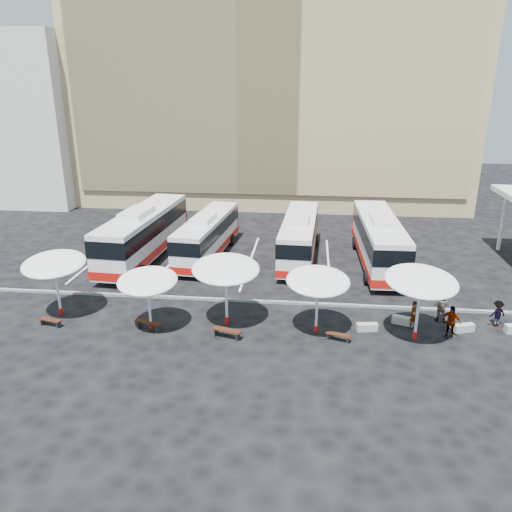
# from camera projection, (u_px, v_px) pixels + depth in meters

# --- Properties ---
(ground) EXTENTS (120.00, 120.00, 0.00)m
(ground) POSITION_uv_depth(u_px,v_px,m) (235.00, 305.00, 30.97)
(ground) COLOR black
(ground) RESTS_ON ground
(sandstone_building) EXTENTS (42.00, 18.25, 29.60)m
(sandstone_building) POSITION_uv_depth(u_px,v_px,m) (275.00, 85.00, 56.65)
(sandstone_building) COLOR tan
(sandstone_building) RESTS_ON ground
(apartment_block) EXTENTS (14.00, 14.00, 18.00)m
(apartment_block) POSITION_uv_depth(u_px,v_px,m) (28.00, 119.00, 57.09)
(apartment_block) COLOR beige
(apartment_block) RESTS_ON ground
(curb_divider) EXTENTS (34.00, 0.25, 0.15)m
(curb_divider) POSITION_uv_depth(u_px,v_px,m) (236.00, 300.00, 31.41)
(curb_divider) COLOR black
(curb_divider) RESTS_ON ground
(bay_lines) EXTENTS (24.15, 12.00, 0.01)m
(bay_lines) POSITION_uv_depth(u_px,v_px,m) (250.00, 261.00, 38.47)
(bay_lines) COLOR white
(bay_lines) RESTS_ON ground
(bus_0) EXTENTS (3.66, 13.18, 4.13)m
(bus_0) POSITION_uv_depth(u_px,v_px,m) (144.00, 232.00, 38.46)
(bus_0) COLOR white
(bus_0) RESTS_ON ground
(bus_1) EXTENTS (3.36, 11.20, 3.50)m
(bus_1) POSITION_uv_depth(u_px,v_px,m) (207.00, 234.00, 38.97)
(bus_1) COLOR white
(bus_1) RESTS_ON ground
(bus_2) EXTENTS (3.04, 11.50, 3.62)m
(bus_2) POSITION_uv_depth(u_px,v_px,m) (299.00, 236.00, 38.45)
(bus_2) COLOR white
(bus_2) RESTS_ON ground
(bus_3) EXTENTS (3.12, 12.43, 3.93)m
(bus_3) POSITION_uv_depth(u_px,v_px,m) (379.00, 239.00, 37.15)
(bus_3) COLOR white
(bus_3) RESTS_ON ground
(sunshade_0) EXTENTS (4.06, 4.10, 3.77)m
(sunshade_0) POSITION_uv_depth(u_px,v_px,m) (54.00, 264.00, 28.62)
(sunshade_0) COLOR white
(sunshade_0) RESTS_ON ground
(sunshade_1) EXTENTS (3.57, 3.61, 3.42)m
(sunshade_1) POSITION_uv_depth(u_px,v_px,m) (148.00, 281.00, 26.97)
(sunshade_1) COLOR white
(sunshade_1) RESTS_ON ground
(sunshade_2) EXTENTS (4.49, 4.53, 3.94)m
(sunshade_2) POSITION_uv_depth(u_px,v_px,m) (226.00, 269.00, 27.45)
(sunshade_2) COLOR white
(sunshade_2) RESTS_ON ground
(sunshade_3) EXTENTS (3.92, 3.96, 3.60)m
(sunshade_3) POSITION_uv_depth(u_px,v_px,m) (318.00, 281.00, 26.57)
(sunshade_3) COLOR white
(sunshade_3) RESTS_ON ground
(sunshade_4) EXTENTS (4.63, 4.67, 3.94)m
(sunshade_4) POSITION_uv_depth(u_px,v_px,m) (421.00, 281.00, 25.77)
(sunshade_4) COLOR white
(sunshade_4) RESTS_ON ground
(wood_bench_0) EXTENTS (1.41, 0.65, 0.42)m
(wood_bench_0) POSITION_uv_depth(u_px,v_px,m) (50.00, 321.00, 28.19)
(wood_bench_0) COLOR black
(wood_bench_0) RESTS_ON ground
(wood_bench_1) EXTENTS (1.65, 0.90, 0.49)m
(wood_bench_1) POSITION_uv_depth(u_px,v_px,m) (149.00, 323.00, 27.77)
(wood_bench_1) COLOR black
(wood_bench_1) RESTS_ON ground
(wood_bench_2) EXTENTS (1.70, 0.89, 0.50)m
(wood_bench_2) POSITION_uv_depth(u_px,v_px,m) (227.00, 331.00, 26.86)
(wood_bench_2) COLOR black
(wood_bench_2) RESTS_ON ground
(wood_bench_3) EXTENTS (1.38, 0.75, 0.41)m
(wood_bench_3) POSITION_uv_depth(u_px,v_px,m) (338.00, 336.00, 26.56)
(wood_bench_3) COLOR black
(wood_bench_3) RESTS_ON ground
(conc_bench_0) EXTENTS (1.20, 0.54, 0.43)m
(conc_bench_0) POSITION_uv_depth(u_px,v_px,m) (367.00, 327.00, 27.69)
(conc_bench_0) COLOR gray
(conc_bench_0) RESTS_ON ground
(conc_bench_1) EXTENTS (1.27, 0.79, 0.45)m
(conc_bench_1) POSITION_uv_depth(u_px,v_px,m) (403.00, 320.00, 28.43)
(conc_bench_1) COLOR gray
(conc_bench_1) RESTS_ON ground
(conc_bench_2) EXTENTS (1.21, 0.71, 0.43)m
(conc_bench_2) POSITION_uv_depth(u_px,v_px,m) (464.00, 328.00, 27.61)
(conc_bench_2) COLOR gray
(conc_bench_2) RESTS_ON ground
(passenger_0) EXTENTS (0.70, 0.60, 1.62)m
(passenger_0) POSITION_uv_depth(u_px,v_px,m) (414.00, 315.00, 27.79)
(passenger_0) COLOR black
(passenger_0) RESTS_ON ground
(passenger_1) EXTENTS (1.09, 0.99, 1.83)m
(passenger_1) POSITION_uv_depth(u_px,v_px,m) (441.00, 307.00, 28.58)
(passenger_1) COLOR black
(passenger_1) RESTS_ON ground
(passenger_2) EXTENTS (1.16, 0.94, 1.84)m
(passenger_2) POSITION_uv_depth(u_px,v_px,m) (451.00, 322.00, 26.78)
(passenger_2) COLOR black
(passenger_2) RESTS_ON ground
(passenger_3) EXTENTS (1.12, 0.85, 1.54)m
(passenger_3) POSITION_uv_depth(u_px,v_px,m) (497.00, 313.00, 28.06)
(passenger_3) COLOR black
(passenger_3) RESTS_ON ground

